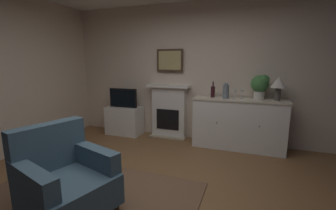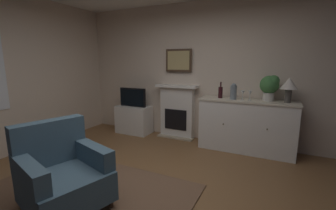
# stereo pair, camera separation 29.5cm
# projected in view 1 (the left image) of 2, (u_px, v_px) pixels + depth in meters

# --- Properties ---
(ground_plane) EXTENTS (5.52, 4.66, 0.10)m
(ground_plane) POSITION_uv_depth(u_px,v_px,m) (151.00, 203.00, 2.61)
(ground_plane) COLOR brown
(ground_plane) RESTS_ON ground
(wall_rear) EXTENTS (5.52, 0.06, 2.69)m
(wall_rear) POSITION_uv_depth(u_px,v_px,m) (198.00, 73.00, 4.47)
(wall_rear) COLOR beige
(wall_rear) RESTS_ON ground_plane
(area_rug) EXTENTS (2.49, 1.79, 0.02)m
(area_rug) POSITION_uv_depth(u_px,v_px,m) (81.00, 203.00, 2.51)
(area_rug) COLOR brown
(area_rug) RESTS_ON ground_plane
(fireplace_unit) EXTENTS (0.87, 0.30, 1.10)m
(fireplace_unit) POSITION_uv_depth(u_px,v_px,m) (169.00, 111.00, 4.69)
(fireplace_unit) COLOR white
(fireplace_unit) RESTS_ON ground_plane
(framed_picture) EXTENTS (0.55, 0.04, 0.45)m
(framed_picture) POSITION_uv_depth(u_px,v_px,m) (170.00, 60.00, 4.54)
(framed_picture) COLOR #473323
(sideboard_cabinet) EXTENTS (1.61, 0.49, 0.92)m
(sideboard_cabinet) POSITION_uv_depth(u_px,v_px,m) (238.00, 124.00, 4.07)
(sideboard_cabinet) COLOR white
(sideboard_cabinet) RESTS_ON ground_plane
(table_lamp) EXTENTS (0.26, 0.26, 0.40)m
(table_lamp) POSITION_uv_depth(u_px,v_px,m) (278.00, 84.00, 3.73)
(table_lamp) COLOR #4C4742
(table_lamp) RESTS_ON sideboard_cabinet
(wine_bottle) EXTENTS (0.08, 0.08, 0.29)m
(wine_bottle) POSITION_uv_depth(u_px,v_px,m) (213.00, 91.00, 4.14)
(wine_bottle) COLOR #331419
(wine_bottle) RESTS_ON sideboard_cabinet
(wine_glass_left) EXTENTS (0.07, 0.07, 0.16)m
(wine_glass_left) POSITION_uv_depth(u_px,v_px,m) (235.00, 92.00, 3.94)
(wine_glass_left) COLOR silver
(wine_glass_left) RESTS_ON sideboard_cabinet
(wine_glass_center) EXTENTS (0.07, 0.07, 0.16)m
(wine_glass_center) POSITION_uv_depth(u_px,v_px,m) (242.00, 92.00, 3.94)
(wine_glass_center) COLOR silver
(wine_glass_center) RESTS_ON sideboard_cabinet
(vase_decorative) EXTENTS (0.11, 0.11, 0.28)m
(vase_decorative) POSITION_uv_depth(u_px,v_px,m) (226.00, 91.00, 4.00)
(vase_decorative) COLOR slate
(vase_decorative) RESTS_ON sideboard_cabinet
(tv_cabinet) EXTENTS (0.75, 0.42, 0.60)m
(tv_cabinet) POSITION_uv_depth(u_px,v_px,m) (125.00, 120.00, 4.92)
(tv_cabinet) COLOR white
(tv_cabinet) RESTS_ON ground_plane
(tv_set) EXTENTS (0.62, 0.07, 0.40)m
(tv_set) POSITION_uv_depth(u_px,v_px,m) (123.00, 98.00, 4.80)
(tv_set) COLOR black
(tv_set) RESTS_ON tv_cabinet
(potted_plant_fern) EXTENTS (0.30, 0.30, 0.43)m
(potted_plant_fern) POSITION_uv_depth(u_px,v_px,m) (51.00, 143.00, 3.68)
(potted_plant_fern) COLOR #936B4C
(potted_plant_fern) RESTS_ON ground_plane
(potted_plant_small) EXTENTS (0.30, 0.30, 0.43)m
(potted_plant_small) POSITION_uv_depth(u_px,v_px,m) (260.00, 85.00, 3.87)
(potted_plant_small) COLOR beige
(potted_plant_small) RESTS_ON sideboard_cabinet
(armchair) EXTENTS (0.99, 0.96, 0.92)m
(armchair) POSITION_uv_depth(u_px,v_px,m) (64.00, 179.00, 2.29)
(armchair) COLOR #3F596B
(armchair) RESTS_ON ground_plane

